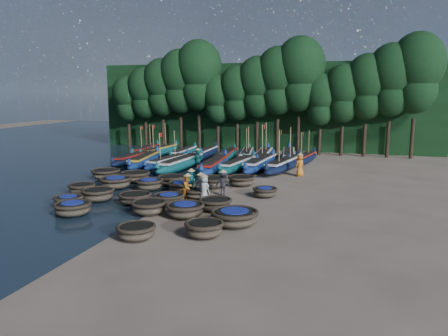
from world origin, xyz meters
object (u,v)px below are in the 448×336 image
(coracle_4, at_px, (204,228))
(coracle_10, at_px, (82,188))
(coracle_21, at_px, (135,176))
(long_boat_7, at_px, (260,164))
(coracle_17, at_px, (182,186))
(long_boat_3, at_px, (168,162))
(coracle_15, at_px, (115,182))
(fisherman_5, at_px, (198,158))
(long_boat_4, at_px, (181,163))
(long_boat_8, at_px, (284,164))
(long_boat_6, at_px, (238,165))
(long_boat_17, at_px, (304,159))
(long_boat_1, at_px, (133,158))
(long_boat_12, at_px, (205,153))
(long_boat_15, at_px, (263,156))
(fisherman_6, at_px, (300,165))
(coracle_19, at_px, (265,192))
(long_boat_11, at_px, (184,153))
(long_boat_2, at_px, (145,160))
(coracle_23, at_px, (212,182))
(coracle_24, at_px, (242,180))
(fisherman_2, at_px, (188,187))
(coracle_9, at_px, (235,217))
(coracle_12, at_px, (135,198))
(coracle_6, at_px, (73,208))
(coracle_13, at_px, (169,198))
(long_boat_13, at_px, (228,154))
(coracle_3, at_px, (136,231))
(coracle_22, at_px, (171,180))
(long_boat_10, at_px, (160,151))
(fisherman_0, at_px, (204,188))
(coracle_20, at_px, (106,174))
(fisherman_1, at_px, (191,182))
(coracle_5, at_px, (68,201))
(coracle_8, at_px, (185,209))
(coracle_16, at_px, (149,184))
(coracle_7, at_px, (149,207))
(coracle_14, at_px, (215,204))
(long_boat_14, at_px, (247,155))
(fisherman_3, at_px, (223,183))

(coracle_4, height_order, coracle_10, coracle_4)
(coracle_21, height_order, long_boat_7, long_boat_7)
(coracle_17, relative_size, long_boat_3, 0.26)
(coracle_15, distance_m, fisherman_5, 9.98)
(long_boat_4, height_order, long_boat_8, long_boat_8)
(long_boat_6, relative_size, long_boat_17, 1.10)
(long_boat_1, xyz_separation_m, long_boat_12, (5.35, 5.34, 0.02))
(long_boat_15, bearing_deg, fisherman_6, -59.29)
(coracle_4, height_order, coracle_19, coracle_4)
(coracle_21, bearing_deg, long_boat_11, 95.99)
(fisherman_5, bearing_deg, long_boat_2, -64.43)
(coracle_23, xyz_separation_m, coracle_24, (1.86, 1.19, -0.03))
(coracle_19, relative_size, fisherman_2, 0.88)
(coracle_9, xyz_separation_m, fisherman_5, (-7.77, 15.45, 0.41))
(coracle_9, distance_m, long_boat_6, 15.71)
(coracle_24, relative_size, long_boat_3, 0.26)
(coracle_12, bearing_deg, coracle_6, -121.72)
(coracle_10, height_order, coracle_13, coracle_10)
(coracle_6, height_order, long_boat_13, long_boat_13)
(coracle_3, xyz_separation_m, coracle_9, (3.78, 3.35, 0.07))
(coracle_13, distance_m, coracle_22, 5.42)
(long_boat_15, bearing_deg, long_boat_3, -150.45)
(long_boat_1, distance_m, long_boat_3, 4.04)
(long_boat_10, distance_m, fisherman_0, 20.29)
(coracle_23, bearing_deg, coracle_20, 177.64)
(fisherman_1, bearing_deg, long_boat_11, 38.07)
(coracle_5, bearing_deg, long_boat_17, 60.09)
(long_boat_1, relative_size, long_boat_17, 1.05)
(long_boat_8, relative_size, long_boat_13, 1.18)
(coracle_8, bearing_deg, coracle_16, 132.05)
(coracle_7, height_order, long_boat_8, long_boat_8)
(coracle_19, xyz_separation_m, fisherman_6, (1.22, 7.80, 0.59))
(coracle_14, xyz_separation_m, coracle_20, (-10.99, 6.04, 0.04))
(coracle_4, bearing_deg, coracle_14, 101.92)
(coracle_19, height_order, fisherman_2, fisherman_2)
(coracle_8, xyz_separation_m, long_boat_10, (-11.25, 20.46, 0.09))
(coracle_24, height_order, fisherman_5, fisherman_5)
(long_boat_11, bearing_deg, coracle_8, -68.75)
(coracle_12, bearing_deg, long_boat_14, 83.32)
(long_boat_13, distance_m, fisherman_0, 17.36)
(coracle_6, bearing_deg, coracle_24, 55.71)
(coracle_12, height_order, long_boat_10, long_boat_10)
(coracle_9, bearing_deg, coracle_13, 148.90)
(coracle_8, height_order, coracle_14, coracle_8)
(coracle_22, height_order, long_boat_12, long_boat_12)
(fisherman_3, bearing_deg, coracle_14, 98.50)
(long_boat_1, bearing_deg, fisherman_6, -5.28)
(coracle_10, bearing_deg, coracle_6, -60.32)
(long_boat_8, bearing_deg, fisherman_5, -164.77)
(long_boat_17, xyz_separation_m, fisherman_0, (-4.17, -16.36, 0.40))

